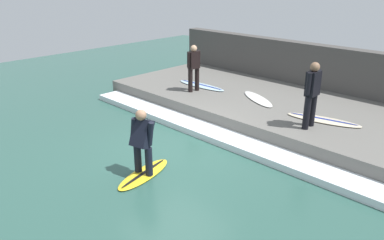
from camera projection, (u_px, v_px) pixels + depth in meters
name	position (u px, v px, depth m)	size (l,w,h in m)	color
ground_plane	(176.00, 151.00, 9.65)	(28.00, 28.00, 0.00)	#2D564C
concrete_ledge	(264.00, 106.00, 12.19)	(4.40, 10.71, 0.50)	#66635E
back_wall	(304.00, 71.00, 13.55)	(0.50, 11.25, 1.99)	#474442
wave_foam_crest	(211.00, 133.00, 10.52)	(0.79, 10.18, 0.18)	silver
surfboard_riding	(144.00, 174.00, 8.48)	(1.73, 0.87, 0.07)	yellow
surfer_riding	(142.00, 139.00, 8.17)	(0.54, 0.67, 1.52)	black
surfer_waiting_near	(194.00, 66.00, 12.56)	(0.53, 0.28, 1.58)	black
surfboard_waiting_near	(201.00, 85.00, 13.42)	(0.55, 2.07, 0.07)	silver
surfer_waiting_far	(312.00, 92.00, 9.48)	(0.59, 0.26, 1.73)	black
surfboard_waiting_far	(323.00, 120.00, 10.25)	(0.94, 2.05, 0.07)	beige
surfboard_spare	(258.00, 99.00, 11.98)	(1.26, 1.75, 0.06)	white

